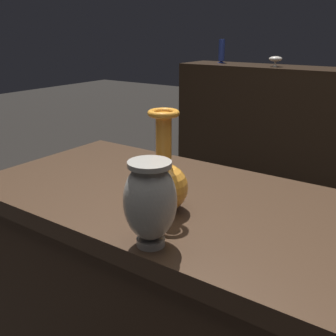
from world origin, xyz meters
The scene contains 5 objects.
display_plinth centered at (0.00, 0.00, 0.40)m, with size 1.20×0.64×0.80m.
vase_centerpiece centered at (0.04, -0.10, 0.88)m, with size 0.13×0.13×0.27m.
vase_tall_behind centered at (0.13, -0.27, 0.91)m, with size 0.12×0.12×0.20m.
shelf_vase_far_left centered at (-1.04, 2.26, 1.08)m, with size 0.06×0.06×0.19m.
shelf_vase_left centered at (-0.52, 2.15, 1.05)m, with size 0.10×0.10×0.08m.
Camera 1 is at (0.61, -0.89, 1.26)m, focal length 42.66 mm.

